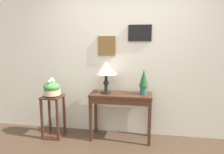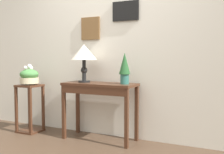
{
  "view_description": "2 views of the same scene",
  "coord_description": "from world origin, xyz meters",
  "px_view_note": "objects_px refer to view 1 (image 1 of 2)",
  "views": [
    {
      "loc": [
        0.36,
        -2.01,
        1.63
      ],
      "look_at": [
        -0.2,
        1.3,
        1.05
      ],
      "focal_mm": 32.91,
      "sensor_mm": 36.0,
      "label": 1
    },
    {
      "loc": [
        1.73,
        -1.96,
        1.13
      ],
      "look_at": [
        0.14,
        1.27,
        0.88
      ],
      "focal_mm": 43.28,
      "sensor_mm": 36.0,
      "label": 2
    }
  ],
  "objects_px": {
    "table_lamp": "(106,69)",
    "potted_plant_on_console": "(144,81)",
    "console_table": "(121,101)",
    "planter_bowl_wide": "(52,89)",
    "pedestal_stand_left": "(53,116)"
  },
  "relations": [
    {
      "from": "table_lamp",
      "to": "pedestal_stand_left",
      "type": "height_order",
      "value": "table_lamp"
    },
    {
      "from": "console_table",
      "to": "potted_plant_on_console",
      "type": "distance_m",
      "value": 0.51
    },
    {
      "from": "potted_plant_on_console",
      "to": "console_table",
      "type": "bearing_deg",
      "value": -174.84
    },
    {
      "from": "table_lamp",
      "to": "planter_bowl_wide",
      "type": "relative_size",
      "value": 1.7
    },
    {
      "from": "planter_bowl_wide",
      "to": "pedestal_stand_left",
      "type": "bearing_deg",
      "value": -37.24
    },
    {
      "from": "table_lamp",
      "to": "pedestal_stand_left",
      "type": "relative_size",
      "value": 0.73
    },
    {
      "from": "table_lamp",
      "to": "potted_plant_on_console",
      "type": "bearing_deg",
      "value": 0.99
    },
    {
      "from": "console_table",
      "to": "pedestal_stand_left",
      "type": "xyz_separation_m",
      "value": [
        -1.15,
        -0.09,
        -0.3
      ]
    },
    {
      "from": "console_table",
      "to": "potted_plant_on_console",
      "type": "relative_size",
      "value": 2.47
    },
    {
      "from": "console_table",
      "to": "planter_bowl_wide",
      "type": "height_order",
      "value": "planter_bowl_wide"
    },
    {
      "from": "pedestal_stand_left",
      "to": "planter_bowl_wide",
      "type": "bearing_deg",
      "value": 142.76
    },
    {
      "from": "table_lamp",
      "to": "potted_plant_on_console",
      "type": "relative_size",
      "value": 1.29
    },
    {
      "from": "console_table",
      "to": "planter_bowl_wide",
      "type": "relative_size",
      "value": 3.25
    },
    {
      "from": "console_table",
      "to": "table_lamp",
      "type": "height_order",
      "value": "table_lamp"
    },
    {
      "from": "pedestal_stand_left",
      "to": "table_lamp",
      "type": "bearing_deg",
      "value": 7.11
    }
  ]
}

